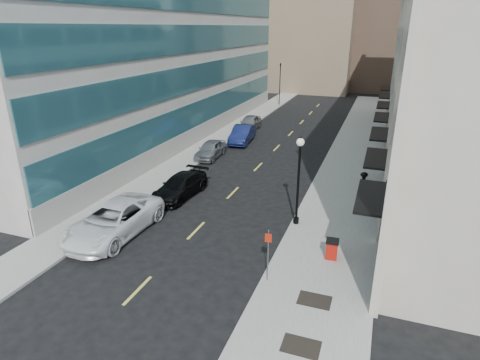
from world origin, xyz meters
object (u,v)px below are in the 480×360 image
Objects in this scene: car_white_van at (114,220)px; traffic_signal at (280,66)px; car_black_pickup at (180,186)px; car_silver_sedan at (211,149)px; car_grey_sedan at (250,123)px; sign_post at (268,249)px; lamppost at (299,174)px; car_blue_sedan at (242,134)px; urn_planter at (364,176)px; trash_bin at (332,248)px.

traffic_signal is at bearing 93.41° from car_white_van.
car_black_pickup is 1.15× the size of car_silver_sedan.
car_silver_sedan is (-0.71, 15.00, -0.15)m from car_white_van.
car_black_pickup is 19.89m from car_grey_sedan.
sign_post is (8.50, -7.71, 1.06)m from car_black_pickup.
car_black_pickup is 9.01m from lamppost.
traffic_signal reaches higher than car_white_van.
car_white_van is 15.02m from car_silver_sedan.
car_blue_sedan is (0.28, 20.71, -0.07)m from car_white_van.
car_silver_sedan is 5.83× the size of urn_planter.
sign_post is 3.37× the size of urn_planter.
car_blue_sedan reaches higher than urn_planter.
trash_bin is (12.59, -13.59, -0.06)m from car_silver_sedan.
traffic_signal is 9.08× the size of urn_planter.
trash_bin is at bearing -66.42° from car_grey_sedan.
car_black_pickup is 13.60m from urn_planter.
car_black_pickup is 14.51m from car_blue_sedan.
car_silver_sedan reaches higher than trash_bin.
urn_planter is (0.81, 11.56, -0.08)m from trash_bin.
urn_planter is (12.41, -7.73, -0.23)m from car_blue_sedan.
car_white_van reaches higher than car_blue_sedan.
sign_post is at bearing -90.00° from lamppost.
car_silver_sedan is 19.37m from sign_post.
sign_post reaches higher than car_grey_sedan.
car_white_van is at bearing -153.89° from lamppost.
car_silver_sedan reaches higher than car_black_pickup.
car_blue_sedan is 24.02m from sign_post.
traffic_signal is 1.45× the size of car_grey_sedan.
car_white_van is at bearing -91.95° from car_grey_sedan.
traffic_signal reaches higher than car_silver_sedan.
urn_planter is (13.40, -2.03, -0.15)m from car_silver_sedan.
car_silver_sedan is 0.85× the size of lamppost.
traffic_signal is 27.46m from car_silver_sedan.
sign_post is at bearing -37.61° from car_black_pickup.
traffic_signal reaches higher than urn_planter.
car_black_pickup is 11.52m from sign_post.
car_grey_sedan is 23.82m from lamppost.
car_white_van is 1.24× the size of lamppost.
lamppost is 6.90× the size of urn_planter.
traffic_signal is 39.00m from lamppost.
car_grey_sedan is 0.90× the size of lamppost.
traffic_signal reaches higher than car_grey_sedan.
car_grey_sedan is at bearing 99.21° from car_black_pickup.
car_silver_sedan is at bearing -105.77° from car_blue_sedan.
lamppost is 9.38m from urn_planter.
sign_post is (9.11, -22.21, 0.95)m from car_blue_sedan.
traffic_signal is at bearing 88.67° from car_blue_sedan.
urn_planter is at bearing -64.09° from traffic_signal.
traffic_signal is 43.00m from trash_bin.
car_blue_sedan reaches higher than car_grey_sedan.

